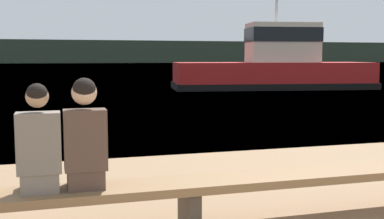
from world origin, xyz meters
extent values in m
plane|color=teal|center=(0.00, 126.85, 0.00)|extent=(240.00, 240.00, 0.00)
cube|color=#2D3D2D|center=(0.00, 128.84, 2.90)|extent=(600.00, 12.00, 5.80)
cube|color=brown|center=(-0.56, 3.40, 0.43)|extent=(7.07, 0.52, 0.08)
cube|color=#42382D|center=(-0.56, 3.40, 0.19)|extent=(0.12, 0.45, 0.39)
cube|color=#70665B|center=(-1.94, 3.46, 0.56)|extent=(0.33, 0.36, 0.18)
cube|color=#70665B|center=(-1.94, 3.38, 0.92)|extent=(0.38, 0.22, 0.54)
sphere|color=tan|center=(-1.94, 3.38, 1.33)|extent=(0.20, 0.20, 0.20)
sphere|color=black|center=(-1.94, 3.36, 1.35)|extent=(0.18, 0.18, 0.18)
cube|color=#4C382D|center=(-1.54, 3.46, 0.56)|extent=(0.33, 0.36, 0.18)
cube|color=#4C382D|center=(-1.54, 3.38, 0.93)|extent=(0.38, 0.22, 0.55)
sphere|color=tan|center=(-1.54, 3.38, 1.35)|extent=(0.22, 0.22, 0.22)
sphere|color=black|center=(-1.54, 3.36, 1.38)|extent=(0.21, 0.21, 0.21)
cube|color=#A81919|center=(9.25, 21.93, 0.68)|extent=(10.50, 4.65, 1.36)
cube|color=black|center=(9.25, 21.93, 0.16)|extent=(10.72, 4.81, 0.33)
cube|color=beige|center=(9.75, 21.86, 2.37)|extent=(3.79, 2.41, 2.02)
cube|color=black|center=(9.75, 21.86, 2.78)|extent=(3.87, 2.49, 0.73)
camera|label=1|loc=(-1.81, -0.99, 1.67)|focal=45.00mm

